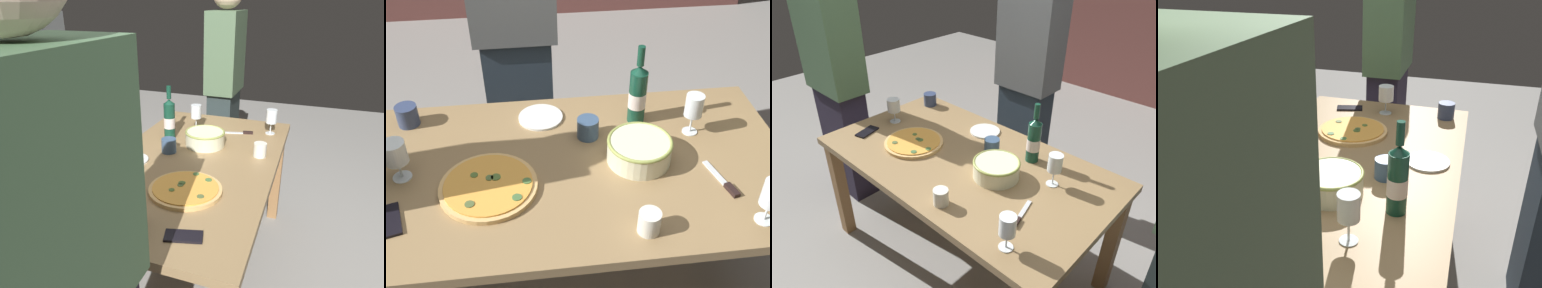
% 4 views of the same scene
% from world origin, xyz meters
% --- Properties ---
extents(dining_table, '(1.60, 0.90, 0.75)m').
position_xyz_m(dining_table, '(0.00, 0.00, 0.66)').
color(dining_table, '#92734B').
rests_on(dining_table, ground).
extents(pizza, '(0.34, 0.34, 0.03)m').
position_xyz_m(pizza, '(-0.32, -0.09, 0.76)').
color(pizza, '#DDAE69').
rests_on(pizza, dining_table).
extents(serving_bowl, '(0.24, 0.24, 0.09)m').
position_xyz_m(serving_bowl, '(0.23, -0.00, 0.80)').
color(serving_bowl, beige).
rests_on(serving_bowl, dining_table).
extents(wine_bottle, '(0.07, 0.07, 0.34)m').
position_xyz_m(wine_bottle, '(0.27, 0.25, 0.88)').
color(wine_bottle, '#123E2D').
rests_on(wine_bottle, dining_table).
extents(wine_glass_near_pizza, '(0.08, 0.08, 0.16)m').
position_xyz_m(wine_glass_near_pizza, '(-0.63, 0.01, 0.86)').
color(wine_glass_near_pizza, white).
rests_on(wine_glass_near_pizza, dining_table).
extents(wine_glass_by_bottle, '(0.07, 0.07, 0.17)m').
position_xyz_m(wine_glass_by_bottle, '(0.47, 0.14, 0.87)').
color(wine_glass_by_bottle, white).
rests_on(wine_glass_by_bottle, dining_table).
extents(wine_glass_far_left, '(0.07, 0.07, 0.16)m').
position_xyz_m(wine_glass_far_left, '(0.56, -0.34, 0.86)').
color(wine_glass_far_left, white).
rests_on(wine_glass_far_left, dining_table).
extents(cup_amber, '(0.09, 0.09, 0.08)m').
position_xyz_m(cup_amber, '(0.06, 0.16, 0.79)').
color(cup_amber, '#395375').
rests_on(cup_amber, dining_table).
extents(cup_ceramic, '(0.07, 0.07, 0.08)m').
position_xyz_m(cup_ceramic, '(0.18, -0.34, 0.79)').
color(cup_ceramic, silver).
rests_on(cup_ceramic, dining_table).
extents(cup_spare, '(0.09, 0.09, 0.09)m').
position_xyz_m(cup_spare, '(-0.66, 0.33, 0.79)').
color(cup_spare, navy).
rests_on(cup_spare, dining_table).
extents(side_plate, '(0.18, 0.18, 0.01)m').
position_xyz_m(side_plate, '(-0.12, 0.31, 0.76)').
color(side_plate, white).
rests_on(side_plate, dining_table).
extents(cell_phone, '(0.11, 0.16, 0.01)m').
position_xyz_m(cell_phone, '(-0.64, -0.20, 0.76)').
color(cell_phone, black).
rests_on(cell_phone, dining_table).
extents(pizza_knife, '(0.07, 0.20, 0.02)m').
position_xyz_m(pizza_knife, '(0.50, -0.17, 0.76)').
color(pizza_knife, silver).
rests_on(pizza_knife, dining_table).
extents(person_guest_left, '(0.45, 0.24, 1.74)m').
position_xyz_m(person_guest_left, '(-1.15, -0.09, 0.89)').
color(person_guest_left, '#241F31').
rests_on(person_guest_left, ground).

